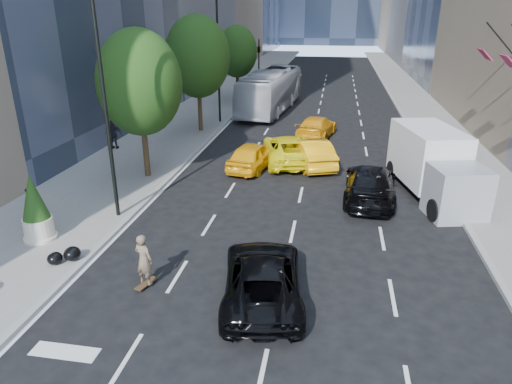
% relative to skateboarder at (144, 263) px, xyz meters
% --- Properties ---
extents(ground, '(160.00, 160.00, 0.00)m').
position_rel_skateboarder_xyz_m(ground, '(3.29, 0.74, -0.87)').
color(ground, black).
rests_on(ground, ground).
extents(sidewalk_left, '(6.00, 120.00, 0.15)m').
position_rel_skateboarder_xyz_m(sidewalk_left, '(-5.71, 30.74, -0.79)').
color(sidewalk_left, slate).
rests_on(sidewalk_left, ground).
extents(sidewalk_right, '(4.00, 120.00, 0.15)m').
position_rel_skateboarder_xyz_m(sidewalk_right, '(13.29, 30.74, -0.79)').
color(sidewalk_right, slate).
rests_on(sidewalk_right, ground).
extents(lamp_near, '(2.13, 0.22, 10.00)m').
position_rel_skateboarder_xyz_m(lamp_near, '(-3.03, 4.74, 4.95)').
color(lamp_near, black).
rests_on(lamp_near, sidewalk_left).
extents(lamp_far, '(2.13, 0.22, 10.00)m').
position_rel_skateboarder_xyz_m(lamp_far, '(-3.03, 22.74, 4.95)').
color(lamp_far, black).
rests_on(lamp_far, sidewalk_left).
extents(tree_near, '(4.20, 4.20, 7.46)m').
position_rel_skateboarder_xyz_m(tree_near, '(-3.91, 9.74, 4.10)').
color(tree_near, '#312113').
rests_on(tree_near, sidewalk_left).
extents(tree_mid, '(4.50, 4.50, 7.99)m').
position_rel_skateboarder_xyz_m(tree_mid, '(-3.91, 19.74, 4.45)').
color(tree_mid, '#312113').
rests_on(tree_mid, sidewalk_left).
extents(tree_far, '(3.90, 3.90, 6.92)m').
position_rel_skateboarder_xyz_m(tree_far, '(-3.91, 32.74, 3.76)').
color(tree_far, '#312113').
rests_on(tree_far, sidewalk_left).
extents(traffic_signal, '(2.48, 0.53, 5.20)m').
position_rel_skateboarder_xyz_m(traffic_signal, '(-3.11, 40.74, 3.37)').
color(traffic_signal, black).
rests_on(traffic_signal, sidewalk_left).
extents(skateboarder, '(0.73, 0.59, 1.73)m').
position_rel_skateboarder_xyz_m(skateboarder, '(0.00, 0.00, 0.00)').
color(skateboarder, brown).
rests_on(skateboarder, ground).
extents(black_sedan_lincoln, '(3.07, 5.35, 1.40)m').
position_rel_skateboarder_xyz_m(black_sedan_lincoln, '(3.79, 0.06, -0.16)').
color(black_sedan_lincoln, black).
rests_on(black_sedan_lincoln, ground).
extents(black_sedan_mercedes, '(2.63, 5.72, 1.62)m').
position_rel_skateboarder_xyz_m(black_sedan_mercedes, '(7.49, 8.74, -0.05)').
color(black_sedan_mercedes, black).
rests_on(black_sedan_mercedes, ground).
extents(taxi_a, '(2.59, 4.69, 1.51)m').
position_rel_skateboarder_xyz_m(taxi_a, '(1.29, 12.24, -0.11)').
color(taxi_a, '#FFB30D').
rests_on(taxi_a, ground).
extents(taxi_b, '(3.19, 5.09, 1.58)m').
position_rel_skateboarder_xyz_m(taxi_b, '(4.49, 13.30, -0.07)').
color(taxi_b, '#FEA90D').
rests_on(taxi_b, ground).
extents(taxi_c, '(3.81, 6.10, 1.57)m').
position_rel_skateboarder_xyz_m(taxi_c, '(3.14, 13.74, -0.08)').
color(taxi_c, '#FFEC0D').
rests_on(taxi_c, ground).
extents(taxi_d, '(2.98, 5.38, 1.47)m').
position_rel_skateboarder_xyz_m(taxi_d, '(4.49, 19.68, -0.13)').
color(taxi_d, '#FBA80D').
rests_on(taxi_d, ground).
extents(city_bus, '(4.24, 12.87, 3.52)m').
position_rel_skateboarder_xyz_m(city_bus, '(0.04, 28.34, 0.89)').
color(city_bus, silver).
rests_on(city_bus, ground).
extents(box_truck, '(3.76, 6.85, 3.11)m').
position_rel_skateboarder_xyz_m(box_truck, '(10.43, 9.70, 0.71)').
color(box_truck, silver).
rests_on(box_truck, ground).
extents(pedestrian_a, '(0.80, 0.65, 1.56)m').
position_rel_skateboarder_xyz_m(pedestrian_a, '(-6.17, 3.39, 0.06)').
color(pedestrian_a, black).
rests_on(pedestrian_a, sidewalk_left).
extents(pedestrian_b, '(1.11, 0.49, 1.88)m').
position_rel_skateboarder_xyz_m(pedestrian_b, '(-7.91, 14.16, 0.22)').
color(pedestrian_b, black).
rests_on(pedestrian_b, sidewalk_left).
extents(planter_shrub, '(1.09, 1.09, 2.62)m').
position_rel_skateboarder_xyz_m(planter_shrub, '(-5.16, 2.17, 0.53)').
color(planter_shrub, beige).
rests_on(planter_shrub, sidewalk_left).
extents(garbage_bags, '(0.98, 0.94, 0.48)m').
position_rel_skateboarder_xyz_m(garbage_bags, '(-3.26, 0.77, -0.49)').
color(garbage_bags, black).
rests_on(garbage_bags, sidewalk_left).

